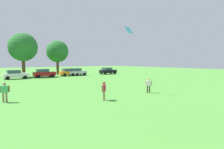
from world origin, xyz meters
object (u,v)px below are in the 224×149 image
at_px(parked_car_red_4, 44,73).
at_px(parked_car_white_3, 15,74).
at_px(parked_car_orange_5, 69,72).
at_px(adult_bystander, 104,89).
at_px(parked_car_silver_6, 77,72).
at_px(bystander_midfield, 5,91).
at_px(tree_right, 23,47).
at_px(kite, 129,31).
at_px(bystander_near_trees, 149,84).
at_px(tree_far_right, 57,51).
at_px(parked_car_black_7, 108,71).

bearing_deg(parked_car_red_4, parked_car_white_3, -169.67).
bearing_deg(parked_car_orange_5, adult_bystander, -107.91).
height_order(parked_car_red_4, parked_car_silver_6, same).
bearing_deg(parked_car_silver_6, parked_car_red_4, -178.70).
relative_size(bystander_midfield, tree_right, 0.18).
bearing_deg(adult_bystander, parked_car_white_3, 46.84).
distance_m(kite, parked_car_white_3, 26.21).
bearing_deg(parked_car_orange_5, tree_right, 159.95).
distance_m(parked_car_white_3, parked_car_silver_6, 13.12).
xyz_separation_m(parked_car_silver_6, tree_right, (-10.62, 3.31, 5.36)).
relative_size(parked_car_red_4, parked_car_orange_5, 1.00).
height_order(adult_bystander, parked_car_red_4, parked_car_red_4).
xyz_separation_m(bystander_near_trees, tree_far_right, (2.60, 33.22, 4.76)).
relative_size(parked_car_orange_5, tree_far_right, 0.51).
height_order(parked_car_red_4, parked_car_black_7, same).
bearing_deg(bystander_near_trees, parked_car_silver_6, -47.72).
distance_m(kite, parked_car_red_4, 26.44).
bearing_deg(adult_bystander, tree_far_right, 27.32).
relative_size(adult_bystander, tree_right, 0.18).
bearing_deg(tree_far_right, parked_car_red_4, -129.47).
relative_size(parked_car_black_7, tree_right, 0.47).
height_order(bystander_near_trees, tree_far_right, tree_far_right).
xyz_separation_m(parked_car_red_4, parked_car_black_7, (16.00, 0.01, 0.00)).
xyz_separation_m(adult_bystander, tree_right, (0.08, 30.71, 5.25)).
height_order(kite, parked_car_orange_5, kite).
height_order(parked_car_white_3, parked_car_silver_6, same).
relative_size(kite, tree_far_right, 0.14).
relative_size(adult_bystander, parked_car_white_3, 0.38).
bearing_deg(bystander_midfield, tree_right, 93.50).
distance_m(bystander_near_trees, tree_far_right, 33.66).
height_order(parked_car_red_4, tree_far_right, tree_far_right).
distance_m(parked_car_orange_5, parked_car_silver_6, 1.82).
bearing_deg(kite, tree_far_right, 81.78).
relative_size(kite, parked_car_red_4, 0.27).
relative_size(kite, parked_car_silver_6, 0.27).
bearing_deg(adult_bystander, parked_car_black_7, 6.42).
xyz_separation_m(bystander_near_trees, parked_car_red_4, (-2.79, 26.68, -0.06)).
height_order(parked_car_black_7, tree_far_right, tree_far_right).
relative_size(adult_bystander, kite, 1.41).
bearing_deg(parked_car_red_4, parked_car_silver_6, 1.30).
bearing_deg(tree_right, kite, -82.45).
bearing_deg(parked_car_silver_6, kite, -104.52).
bearing_deg(bystander_midfield, parked_car_white_3, 96.54).
distance_m(bystander_near_trees, parked_car_white_3, 27.00).
bearing_deg(parked_car_orange_5, kite, -100.68).
bearing_deg(parked_car_white_3, parked_car_black_7, 2.74).
xyz_separation_m(adult_bystander, tree_far_right, (8.64, 33.77, 4.72)).
xyz_separation_m(kite, parked_car_black_7, (15.29, 25.85, -5.57)).
relative_size(parked_car_red_4, tree_far_right, 0.51).
relative_size(kite, parked_car_white_3, 0.27).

